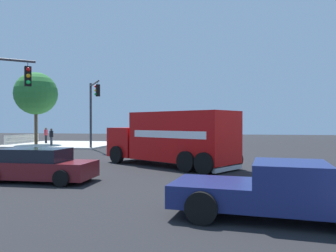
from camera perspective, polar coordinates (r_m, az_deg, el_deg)
ground_plane at (r=20.74m, az=-2.56°, el=-5.93°), size 100.00×100.00×0.00m
sidewalk_corner_near at (r=37.05m, az=-17.20°, el=-3.02°), size 10.67×10.67×0.14m
delivery_truck at (r=17.90m, az=0.80°, el=-2.09°), size 6.23×7.92×2.91m
traffic_light_primary at (r=29.31m, az=-12.77°, el=3.61°), size 3.46×2.30×5.76m
pickup_navy at (r=8.59m, az=18.97°, el=-10.18°), size 2.69×5.38×1.38m
sedan_maroon at (r=14.26m, az=-21.29°, el=-6.34°), size 2.06×4.31×1.31m
pedestrian_near_corner at (r=39.11m, az=-20.23°, el=-1.32°), size 0.53×0.25×1.70m
pedestrian_crossing at (r=34.38m, az=-19.40°, el=-1.60°), size 0.36×0.48×1.66m
picket_fence_run at (r=39.66m, az=-23.71°, el=-2.02°), size 6.04×0.05×0.95m
shade_tree_near at (r=37.27m, az=-21.75°, el=5.19°), size 4.40×4.40×7.48m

